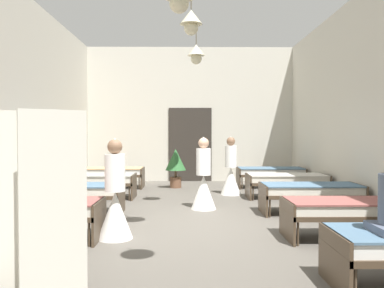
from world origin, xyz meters
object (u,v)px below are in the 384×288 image
Objects in this scene: nurse_near_aisle at (231,174)px; nurse_far_aisle at (204,183)px; bed_left_row_4 at (95,180)px; potted_plant at (176,163)px; bed_right_row_3 at (311,191)px; bed_left_row_3 at (73,191)px; bed_left_row_5 at (110,173)px; bed_left_row_2 at (35,210)px; bed_right_row_5 at (270,172)px; bed_right_row_2 at (350,209)px; nurse_mid_aisle at (115,203)px; bed_right_row_4 at (287,180)px.

nurse_far_aisle is (-0.77, -1.94, 0.00)m from nurse_near_aisle.
bed_left_row_4 is 1.70× the size of potted_plant.
potted_plant reaches higher than bed_right_row_3.
bed_left_row_5 is (0.00, 3.75, 0.00)m from bed_left_row_3.
bed_left_row_2 is at bearing -158.37° from nurse_far_aisle.
bed_right_row_3 is at bearing -53.88° from potted_plant.
bed_left_row_4 is 1.00× the size of bed_right_row_5.
bed_right_row_3 and bed_left_row_4 have the same top height.
nurse_mid_aisle reaches higher than bed_right_row_2.
bed_right_row_3 is 3.91m from nurse_mid_aisle.
bed_right_row_2 is 1.00× the size of bed_right_row_5.
nurse_far_aisle is at bearing -122.33° from bed_right_row_5.
nurse_far_aisle reaches higher than bed_right_row_3.
nurse_mid_aisle is (-3.46, -1.81, 0.09)m from bed_right_row_3.
nurse_mid_aisle is at bearing -97.46° from potted_plant.
nurse_mid_aisle is (1.15, -5.56, 0.09)m from bed_left_row_5.
bed_right_row_5 is at bearing 0.00° from potted_plant.
bed_right_row_5 is (0.00, 3.75, 0.00)m from bed_right_row_3.
bed_right_row_5 is (4.61, 1.87, 0.00)m from bed_left_row_4.
bed_left_row_3 is at bearing 180.00° from bed_right_row_3.
bed_right_row_2 is at bearing -90.00° from bed_right_row_3.
bed_left_row_2 is 1.28× the size of nurse_far_aisle.
bed_right_row_2 is 1.28× the size of nurse_far_aisle.
bed_right_row_5 is at bearing 50.63° from bed_left_row_2.
bed_left_row_3 is 4.11m from nurse_near_aisle.
bed_right_row_2 is (4.61, 0.00, 0.00)m from bed_left_row_2.
nurse_near_aisle is (3.32, 0.55, 0.09)m from bed_left_row_4.
nurse_near_aisle and nurse_far_aisle have the same top height.
bed_right_row_2 is at bearing -22.11° from bed_left_row_3.
bed_left_row_2 is at bearing -90.00° from bed_left_row_3.
bed_left_row_3 is 1.70× the size of potted_plant.
bed_left_row_5 is at bearing 180.00° from bed_right_row_5.
bed_left_row_4 is at bearing 90.00° from bed_left_row_3.
bed_right_row_5 is at bearing 90.00° from bed_right_row_4.
nurse_far_aisle is 1.33× the size of potted_plant.
nurse_near_aisle reaches higher than bed_right_row_3.
nurse_near_aisle reaches higher than bed_left_row_2.
potted_plant is (-2.73, 1.87, 0.28)m from bed_right_row_4.
nurse_mid_aisle reaches higher than bed_right_row_5.
bed_left_row_5 is at bearing -115.20° from nurse_near_aisle.
bed_right_row_4 is 1.70× the size of potted_plant.
nurse_far_aisle is (-2.06, -3.26, 0.09)m from bed_right_row_5.
bed_right_row_3 is at bearing 34.01° from nurse_mid_aisle.
bed_right_row_4 is 4.98m from bed_left_row_5.
bed_left_row_4 is (-4.61, 3.75, 0.00)m from bed_right_row_2.
bed_right_row_3 is (0.00, 1.87, 0.00)m from bed_right_row_2.
nurse_far_aisle is (2.55, -1.39, 0.09)m from bed_left_row_4.
bed_right_row_3 is 1.00× the size of bed_right_row_4.
nurse_mid_aisle is at bearing -57.59° from bed_left_row_3.
nurse_near_aisle is (-1.29, 4.30, 0.09)m from bed_right_row_2.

